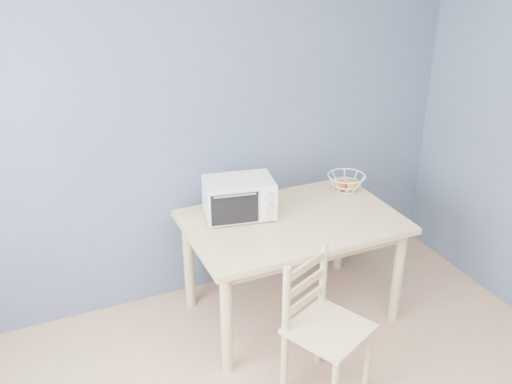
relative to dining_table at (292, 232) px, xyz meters
name	(u,v)px	position (x,y,z in m)	size (l,w,h in m)	color
room	(389,318)	(-0.51, -1.68, 0.65)	(4.01, 4.51, 2.61)	tan
dining_table	(292,232)	(0.00, 0.00, 0.00)	(1.40, 0.90, 0.75)	tan
toaster_oven	(236,198)	(-0.32, 0.18, 0.24)	(0.50, 0.39, 0.26)	silver
fruit_basket	(346,183)	(0.55, 0.24, 0.17)	(0.36, 0.36, 0.12)	white
dining_chair	(323,329)	(-0.17, -0.72, -0.22)	(0.54, 0.54, 0.87)	tan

